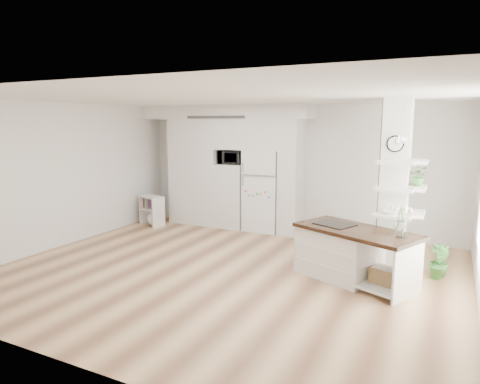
# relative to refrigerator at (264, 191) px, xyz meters

# --- Properties ---
(floor) EXTENTS (7.00, 6.00, 0.01)m
(floor) POSITION_rel_refrigerator_xyz_m (0.53, -2.68, -0.88)
(floor) COLOR tan
(floor) RESTS_ON ground
(room) EXTENTS (7.04, 6.04, 2.72)m
(room) POSITION_rel_refrigerator_xyz_m (0.53, -2.68, 0.98)
(room) COLOR white
(room) RESTS_ON ground
(cabinet_wall) EXTENTS (4.00, 0.71, 2.70)m
(cabinet_wall) POSITION_rel_refrigerator_xyz_m (-0.92, -0.01, 0.63)
(cabinet_wall) COLOR silver
(cabinet_wall) RESTS_ON floor
(refrigerator) EXTENTS (0.78, 0.69, 1.75)m
(refrigerator) POSITION_rel_refrigerator_xyz_m (0.00, 0.00, 0.00)
(refrigerator) COLOR white
(refrigerator) RESTS_ON floor
(column) EXTENTS (0.69, 0.90, 2.70)m
(column) POSITION_rel_refrigerator_xyz_m (2.90, -1.55, 0.48)
(column) COLOR silver
(column) RESTS_ON floor
(pendant_light) EXTENTS (0.12, 0.12, 0.10)m
(pendant_light) POSITION_rel_refrigerator_xyz_m (2.23, -2.53, 1.24)
(pendant_light) COLOR white
(pendant_light) RESTS_ON room
(kitchen_island) EXTENTS (1.95, 1.48, 1.36)m
(kitchen_island) POSITION_rel_refrigerator_xyz_m (2.25, -2.14, -0.45)
(kitchen_island) COLOR silver
(kitchen_island) RESTS_ON floor
(bookshelf) EXTENTS (0.65, 0.50, 0.67)m
(bookshelf) POSITION_rel_refrigerator_xyz_m (-2.45, -0.72, -0.58)
(bookshelf) COLOR silver
(bookshelf) RESTS_ON floor
(floor_plant_a) EXTENTS (0.26, 0.21, 0.45)m
(floor_plant_a) POSITION_rel_refrigerator_xyz_m (3.52, -1.57, -0.65)
(floor_plant_a) COLOR #33732E
(floor_plant_a) RESTS_ON floor
(floor_plant_b) EXTENTS (0.32, 0.32, 0.50)m
(floor_plant_b) POSITION_rel_refrigerator_xyz_m (3.52, -1.41, -0.63)
(floor_plant_b) COLOR #33732E
(floor_plant_b) RESTS_ON floor
(microwave) EXTENTS (0.54, 0.37, 0.30)m
(microwave) POSITION_rel_refrigerator_xyz_m (-0.75, -0.06, 0.69)
(microwave) COLOR #2D2D2D
(microwave) RESTS_ON cabinet_wall
(shelf_plant) EXTENTS (0.27, 0.23, 0.30)m
(shelf_plant) POSITION_rel_refrigerator_xyz_m (3.15, -1.38, 0.65)
(shelf_plant) COLOR #33732E
(shelf_plant) RESTS_ON column
(decor_bowl) EXTENTS (0.22, 0.22, 0.05)m
(decor_bowl) POSITION_rel_refrigerator_xyz_m (2.82, -1.78, 0.13)
(decor_bowl) COLOR white
(decor_bowl) RESTS_ON column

